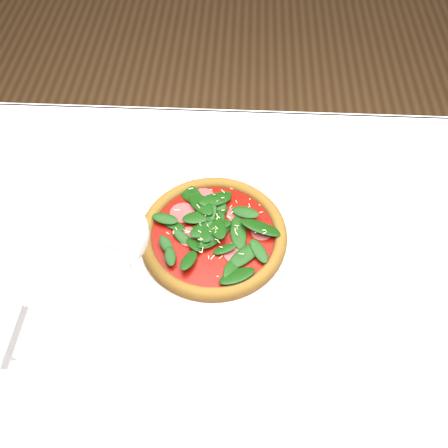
{
  "coord_description": "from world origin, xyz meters",
  "views": [
    {
      "loc": [
        -0.0,
        -0.47,
        1.5
      ],
      "look_at": [
        -0.03,
        0.07,
        0.77
      ],
      "focal_mm": 40.0,
      "sensor_mm": 36.0,
      "label": 1
    }
  ],
  "objects_px": {
    "pizza": "(213,233)",
    "napkin": "(17,339)",
    "plate": "(213,239)",
    "wine_glass": "(120,234)"
  },
  "relations": [
    {
      "from": "wine_glass",
      "to": "napkin",
      "type": "bearing_deg",
      "value": -147.93
    },
    {
      "from": "napkin",
      "to": "pizza",
      "type": "bearing_deg",
      "value": 34.43
    },
    {
      "from": "pizza",
      "to": "wine_glass",
      "type": "height_order",
      "value": "wine_glass"
    },
    {
      "from": "napkin",
      "to": "plate",
      "type": "bearing_deg",
      "value": 34.43
    },
    {
      "from": "pizza",
      "to": "napkin",
      "type": "height_order",
      "value": "pizza"
    },
    {
      "from": "plate",
      "to": "pizza",
      "type": "distance_m",
      "value": 0.02
    },
    {
      "from": "wine_glass",
      "to": "napkin",
      "type": "height_order",
      "value": "wine_glass"
    },
    {
      "from": "pizza",
      "to": "napkin",
      "type": "relative_size",
      "value": 2.14
    },
    {
      "from": "plate",
      "to": "pizza",
      "type": "relative_size",
      "value": 1.06
    },
    {
      "from": "plate",
      "to": "wine_glass",
      "type": "xyz_separation_m",
      "value": [
        -0.13,
        -0.1,
        0.15
      ]
    }
  ]
}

